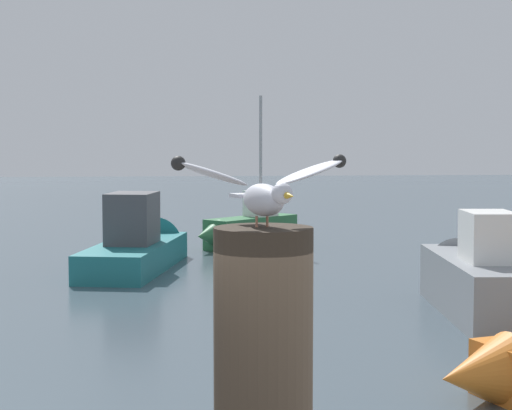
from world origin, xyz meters
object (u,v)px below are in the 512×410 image
Objects in this scene: boat_teal at (142,245)px; channel_buoy at (267,391)px; mooring_post at (263,397)px; boat_green at (246,228)px; boat_grey at (475,277)px; seagull at (264,189)px.

boat_teal is 4.27× the size of channel_buoy.
mooring_post reaches higher than boat_teal.
boat_green is (1.57, 20.32, -1.55)m from mooring_post.
boat_grey is (4.62, 11.71, -1.50)m from mooring_post.
boat_green is at bearing 86.20° from channel_buoy.
seagull is 17.60m from boat_teal.
boat_green reaches higher than seagull.
boat_grey is at bearing 68.49° from mooring_post.
seagull is 0.12× the size of boat_grey.
seagull is 6.02m from channel_buoy.
boat_grey is 0.84× the size of boat_teal.
mooring_post reaches higher than channel_buoy.
seagull is (0.00, -0.00, 0.65)m from mooring_post.
seagull is at bearing -94.41° from boat_green.
seagull is at bearing -96.01° from channel_buoy.
mooring_post reaches higher than boat_grey.
channel_buoy is at bearing -82.68° from boat_teal.
seagull is at bearing -111.50° from boat_grey.
channel_buoy is at bearing 83.98° from mooring_post.
boat_grey is 7.35m from channel_buoy.
boat_green is at bearing 85.59° from mooring_post.
seagull is 0.10× the size of boat_teal.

